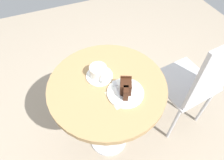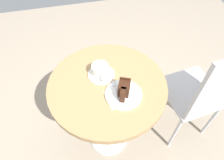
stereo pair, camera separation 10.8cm
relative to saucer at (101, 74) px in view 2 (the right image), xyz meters
The scene contains 10 objects.
ground_plane 0.74m from the saucer, 14.85° to the left, with size 4.40×4.40×0.01m, color gray.
cafe_table 0.15m from the saucer, 14.85° to the left, with size 0.67×0.67×0.73m.
saucer is the anchor object (origin of this frame).
coffee_cup 0.04m from the saucer, 110.33° to the right, with size 0.13×0.10×0.07m.
teaspoon 0.04m from the saucer, 90.77° to the left, with size 0.09×0.06×0.00m.
cake_plate 0.19m from the saucer, 27.44° to the left, with size 0.20×0.20×0.01m.
cake_slice 0.19m from the saucer, 27.86° to the left, with size 0.11×0.08×0.08m.
fork 0.14m from the saucer, 22.33° to the left, with size 0.15×0.03×0.00m.
napkin 0.18m from the saucer, 20.15° to the left, with size 0.15×0.16×0.00m.
cafe_chair 0.67m from the saucer, 76.11° to the left, with size 0.42×0.42×0.97m.
Camera 2 is at (0.68, -0.14, 1.60)m, focal length 32.00 mm.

